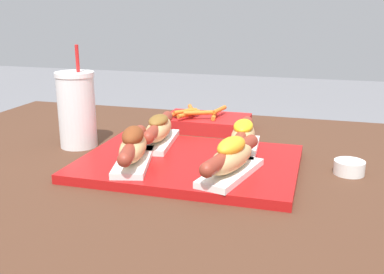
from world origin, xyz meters
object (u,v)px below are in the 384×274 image
at_px(hot_dog_2, 159,130).
at_px(sauce_bowl, 349,167).
at_px(hot_dog_0, 133,147).
at_px(drink_cup, 77,110).
at_px(serving_tray, 189,163).
at_px(hot_dog_3, 243,136).
at_px(fries_basket, 206,122).
at_px(hot_dog_1, 231,158).

distance_m(hot_dog_2, sauce_bowl, 0.40).
xyz_separation_m(hot_dog_0, drink_cup, (-0.19, 0.13, 0.03)).
distance_m(hot_dog_0, hot_dog_2, 0.14).
distance_m(serving_tray, hot_dog_3, 0.13).
xyz_separation_m(hot_dog_0, hot_dog_3, (0.19, 0.14, -0.00)).
relative_size(drink_cup, fries_basket, 1.07).
height_order(serving_tray, fries_basket, fries_basket).
bearing_deg(hot_dog_2, hot_dog_0, -90.13).
relative_size(hot_dog_3, fries_basket, 0.97).
relative_size(serving_tray, hot_dog_0, 2.08).
bearing_deg(drink_cup, hot_dog_1, -19.46).
distance_m(hot_dog_0, hot_dog_1, 0.19).
bearing_deg(hot_dog_3, sauce_bowl, -7.44).
xyz_separation_m(hot_dog_2, hot_dog_3, (0.19, 0.00, 0.00)).
bearing_deg(fries_basket, sauce_bowl, -34.82).
relative_size(serving_tray, drink_cup, 1.85).
height_order(drink_cup, fries_basket, drink_cup).
bearing_deg(hot_dog_2, sauce_bowl, -3.93).
relative_size(hot_dog_1, hot_dog_2, 0.98).
height_order(serving_tray, hot_dog_3, hot_dog_3).
bearing_deg(sauce_bowl, serving_tray, -170.76).
bearing_deg(serving_tray, drink_cup, 166.96).
relative_size(hot_dog_0, sauce_bowl, 3.53).
relative_size(hot_dog_1, fries_basket, 0.95).
bearing_deg(drink_cup, hot_dog_2, 3.33).
bearing_deg(sauce_bowl, fries_basket, 145.18).
bearing_deg(drink_cup, serving_tray, -13.04).
relative_size(serving_tray, hot_dog_3, 2.02).
relative_size(hot_dog_1, sauce_bowl, 3.54).
height_order(hot_dog_1, sauce_bowl, hot_dog_1).
relative_size(sauce_bowl, fries_basket, 0.27).
bearing_deg(hot_dog_3, hot_dog_2, -179.92).
relative_size(serving_tray, sauce_bowl, 7.33).
height_order(hot_dog_0, drink_cup, drink_cup).
bearing_deg(hot_dog_0, serving_tray, 33.15).
relative_size(sauce_bowl, drink_cup, 0.25).
bearing_deg(serving_tray, hot_dog_2, 140.30).
xyz_separation_m(hot_dog_1, fries_basket, (-0.14, 0.36, -0.03)).
relative_size(hot_dog_2, hot_dog_3, 1.00).
xyz_separation_m(serving_tray, hot_dog_2, (-0.09, 0.08, 0.04)).
distance_m(drink_cup, fries_basket, 0.34).
xyz_separation_m(hot_dog_1, drink_cup, (-0.39, 0.14, 0.04)).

